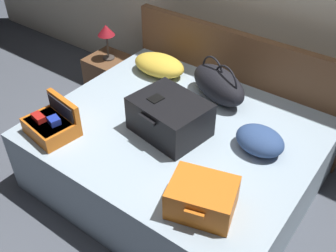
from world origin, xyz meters
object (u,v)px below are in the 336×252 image
(hard_case_medium, at_px, (202,198))
(nightstand, at_px, (111,78))
(bed, at_px, (177,155))
(pillow_near_headboard, at_px, (260,140))
(table_lamp, at_px, (106,32))
(pillow_center_head, at_px, (159,65))
(hard_case_large, at_px, (170,116))
(hard_case_small, at_px, (52,124))
(duffel_bag, at_px, (218,84))

(hard_case_medium, height_order, nightstand, hard_case_medium)
(bed, relative_size, nightstand, 4.40)
(bed, distance_m, pillow_near_headboard, 0.73)
(bed, bearing_deg, hard_case_medium, -44.48)
(nightstand, xyz_separation_m, table_lamp, (0.00, 0.00, 0.53))
(pillow_center_head, bearing_deg, bed, -42.57)
(hard_case_medium, distance_m, nightstand, 2.28)
(hard_case_large, bearing_deg, pillow_near_headboard, 28.13)
(hard_case_small, height_order, pillow_center_head, hard_case_small)
(hard_case_large, bearing_deg, hard_case_medium, -29.92)
(nightstand, bearing_deg, pillow_center_head, -4.55)
(duffel_bag, xyz_separation_m, nightstand, (-1.36, 0.08, -0.47))
(pillow_near_headboard, xyz_separation_m, table_lamp, (-1.93, 0.47, 0.11))
(hard_case_medium, relative_size, nightstand, 0.99)
(hard_case_large, relative_size, pillow_near_headboard, 1.64)
(duffel_bag, bearing_deg, table_lamp, 176.42)
(hard_case_small, bearing_deg, hard_case_large, 46.36)
(hard_case_small, height_order, pillow_near_headboard, hard_case_small)
(table_lamp, bearing_deg, pillow_center_head, -4.55)
(hard_case_small, relative_size, table_lamp, 1.09)
(pillow_center_head, height_order, table_lamp, table_lamp)
(bed, height_order, hard_case_medium, hard_case_medium)
(nightstand, bearing_deg, bed, -25.05)
(hard_case_large, height_order, pillow_near_headboard, hard_case_large)
(hard_case_large, bearing_deg, nightstand, 161.31)
(hard_case_small, height_order, duffel_bag, duffel_bag)
(duffel_bag, relative_size, nightstand, 1.37)
(hard_case_small, bearing_deg, bed, 48.98)
(hard_case_small, relative_size, pillow_center_head, 0.81)
(bed, relative_size, table_lamp, 5.57)
(hard_case_large, height_order, nightstand, hard_case_large)
(nightstand, distance_m, table_lamp, 0.53)
(duffel_bag, xyz_separation_m, table_lamp, (-1.36, 0.08, 0.06))
(hard_case_small, bearing_deg, hard_case_medium, 10.87)
(bed, bearing_deg, table_lamp, 154.95)
(hard_case_small, relative_size, duffel_bag, 0.63)
(pillow_near_headboard, height_order, pillow_center_head, pillow_center_head)
(hard_case_small, distance_m, duffel_bag, 1.38)
(bed, height_order, pillow_center_head, pillow_center_head)
(hard_case_large, xyz_separation_m, duffel_bag, (0.06, 0.61, -0.01))
(duffel_bag, bearing_deg, hard_case_medium, -63.74)
(hard_case_medium, xyz_separation_m, nightstand, (-1.90, 1.18, -0.44))
(pillow_near_headboard, bearing_deg, hard_case_large, -161.26)
(bed, xyz_separation_m, hard_case_large, (-0.03, -0.07, 0.43))
(hard_case_large, distance_m, pillow_center_head, 0.86)
(bed, xyz_separation_m, nightstand, (-1.32, 0.62, -0.05))
(nightstand, bearing_deg, hard_case_medium, -31.97)
(hard_case_small, height_order, nightstand, hard_case_small)
(duffel_bag, relative_size, table_lamp, 1.74)
(hard_case_large, relative_size, nightstand, 1.27)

